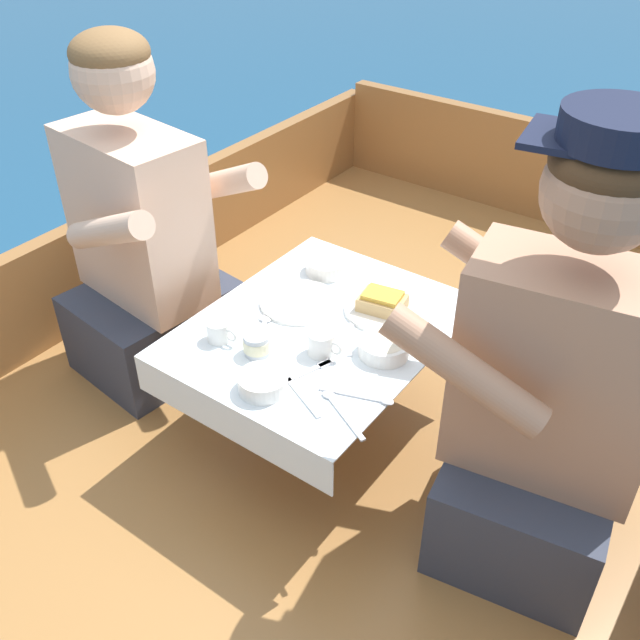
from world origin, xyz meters
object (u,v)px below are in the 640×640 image
(sandwich, at_px, (382,301))
(tin_can, at_px, (257,344))
(person_starboard, at_px, (549,397))
(coffee_cup_port, at_px, (322,343))
(person_port, at_px, (143,247))
(coffee_cup_starboard, at_px, (219,330))

(sandwich, bearing_deg, tin_can, -115.12)
(person_starboard, xyz_separation_m, coffee_cup_port, (-0.53, -0.08, -0.04))
(person_port, xyz_separation_m, tin_can, (0.53, -0.13, -0.02))
(tin_can, bearing_deg, sandwich, 64.88)
(person_port, height_order, sandwich, person_port)
(person_port, height_order, person_starboard, person_starboard)
(coffee_cup_port, bearing_deg, person_port, 176.33)
(person_port, distance_m, coffee_cup_port, 0.66)
(coffee_cup_starboard, bearing_deg, sandwich, 52.14)
(sandwich, bearing_deg, person_starboard, -16.65)
(coffee_cup_starboard, bearing_deg, person_starboard, 13.83)
(person_starboard, relative_size, sandwich, 8.05)
(person_port, xyz_separation_m, coffee_cup_starboard, (0.42, -0.15, -0.02))
(person_port, relative_size, person_starboard, 0.96)
(sandwich, height_order, tin_can, sandwich)
(person_port, relative_size, coffee_cup_starboard, 11.41)
(coffee_cup_port, height_order, tin_can, coffee_cup_port)
(tin_can, bearing_deg, coffee_cup_port, 35.77)
(person_starboard, bearing_deg, person_port, -7.44)
(person_port, height_order, coffee_cup_port, person_port)
(person_starboard, height_order, sandwich, person_starboard)
(person_port, distance_m, sandwich, 0.71)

